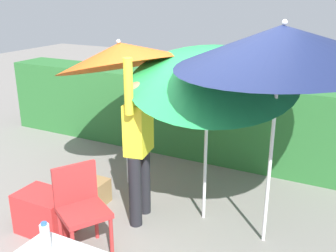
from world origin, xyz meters
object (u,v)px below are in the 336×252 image
object	(u,v)px
umbrella_orange	(121,55)
person_vendor	(139,142)
umbrella_rainbow	(213,67)
bottle_water	(45,238)
cooler_box	(45,213)
crate_cardboard	(91,193)
umbrella_yellow	(282,45)
chair_plastic	(81,205)

from	to	relation	value
umbrella_orange	person_vendor	xyz separation A→B (m)	(0.62, -0.66, -0.81)
umbrella_rainbow	bottle_water	size ratio (longest dim) A/B	9.28
cooler_box	crate_cardboard	distance (m)	0.70
umbrella_rainbow	person_vendor	distance (m)	1.13
umbrella_yellow	person_vendor	world-z (taller)	umbrella_yellow
umbrella_orange	umbrella_yellow	size ratio (longest dim) A/B	0.94
umbrella_yellow	bottle_water	distance (m)	2.51
umbrella_rainbow	umbrella_yellow	world-z (taller)	umbrella_yellow
umbrella_rainbow	umbrella_orange	size ratio (longest dim) A/B	1.03
umbrella_rainbow	umbrella_orange	distance (m)	1.34
cooler_box	crate_cardboard	world-z (taller)	cooler_box
chair_plastic	cooler_box	size ratio (longest dim) A/B	1.51
umbrella_orange	person_vendor	bearing A→B (deg)	-46.49
umbrella_yellow	cooler_box	xyz separation A→B (m)	(-2.15, -0.91, -1.81)
umbrella_yellow	chair_plastic	world-z (taller)	umbrella_yellow
chair_plastic	crate_cardboard	size ratio (longest dim) A/B	2.39
umbrella_rainbow	cooler_box	bearing A→B (deg)	-144.03
umbrella_rainbow	umbrella_yellow	size ratio (longest dim) A/B	0.97
crate_cardboard	bottle_water	world-z (taller)	bottle_water
umbrella_orange	cooler_box	bearing A→B (deg)	-96.14
cooler_box	crate_cardboard	bearing A→B (deg)	84.77
chair_plastic	cooler_box	world-z (taller)	chair_plastic
umbrella_yellow	crate_cardboard	world-z (taller)	umbrella_yellow
umbrella_rainbow	umbrella_orange	bearing A→B (deg)	167.12
umbrella_rainbow	person_vendor	bearing A→B (deg)	-152.27
umbrella_orange	umbrella_yellow	distance (m)	2.07
umbrella_orange	umbrella_yellow	bearing A→B (deg)	-12.48
umbrella_orange	cooler_box	xyz separation A→B (m)	(-0.15, -1.35, -1.52)
umbrella_rainbow	crate_cardboard	xyz separation A→B (m)	(-1.39, -0.36, -1.60)
umbrella_rainbow	bottle_water	world-z (taller)	umbrella_rainbow
cooler_box	bottle_water	bearing A→B (deg)	-43.81
umbrella_rainbow	crate_cardboard	world-z (taller)	umbrella_rainbow
umbrella_orange	bottle_water	distance (m)	2.64
umbrella_orange	cooler_box	distance (m)	2.04
umbrella_rainbow	umbrella_orange	xyz separation A→B (m)	(-1.31, 0.30, -0.01)
person_vendor	chair_plastic	xyz separation A→B (m)	(-0.20, -0.77, -0.42)
bottle_water	umbrella_rainbow	bearing A→B (deg)	77.61
crate_cardboard	bottle_water	size ratio (longest dim) A/B	1.55
umbrella_yellow	chair_plastic	bearing A→B (deg)	-148.18
umbrella_orange	chair_plastic	bearing A→B (deg)	-73.53
person_vendor	bottle_water	size ratio (longest dim) A/B	7.83
umbrella_yellow	cooler_box	bearing A→B (deg)	-157.03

